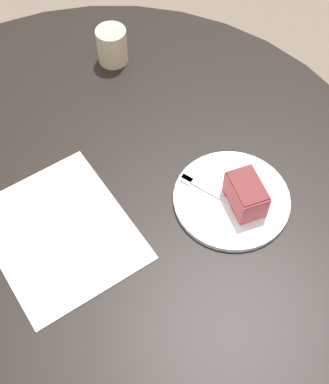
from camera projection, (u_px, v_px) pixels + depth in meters
ground_plane at (121, 323)px, 1.80m from camera, size 12.00×12.00×0.00m
dining_table at (103, 230)px, 1.27m from camera, size 1.34×1.34×0.76m
paper_document at (60, 233)px, 1.12m from camera, size 0.40×0.36×0.00m
plate at (232, 199)px, 1.16m from camera, size 0.25×0.25×0.01m
cake_slice at (246, 194)px, 1.12m from camera, size 0.11×0.10×0.07m
fork at (207, 190)px, 1.17m from camera, size 0.17×0.03×0.00m
coffee_glass at (112, 46)px, 1.37m from camera, size 0.08×0.08×0.10m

